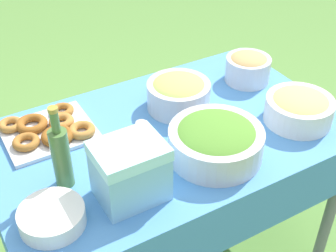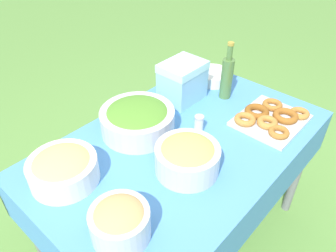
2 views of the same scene
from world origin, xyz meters
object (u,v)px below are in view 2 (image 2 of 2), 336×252
object	(u,v)px
bread_bowl	(120,221)
cooler_box	(182,81)
olive_oil_bottle	(227,77)
pasta_bowl	(63,168)
plate_stack	(212,76)
fruit_bowl	(187,157)
salad_bowl	(138,119)
donut_platter	(271,118)

from	to	relation	value
bread_bowl	cooler_box	world-z (taller)	cooler_box
olive_oil_bottle	cooler_box	distance (m)	0.24
pasta_bowl	cooler_box	xyz separation A→B (m)	(-0.77, -0.04, 0.04)
plate_stack	olive_oil_bottle	size ratio (longest dim) A/B	0.66
fruit_bowl	bread_bowl	bearing A→B (deg)	4.55
salad_bowl	donut_platter	world-z (taller)	salad_bowl
donut_platter	pasta_bowl	bearing A→B (deg)	-24.99
pasta_bowl	plate_stack	xyz separation A→B (m)	(-1.04, -0.03, -0.03)
pasta_bowl	cooler_box	bearing A→B (deg)	-176.95
olive_oil_bottle	bread_bowl	xyz separation A→B (m)	(0.96, 0.23, -0.05)
donut_platter	olive_oil_bottle	world-z (taller)	olive_oil_bottle
cooler_box	plate_stack	bearing A→B (deg)	177.95
salad_bowl	plate_stack	world-z (taller)	salad_bowl
salad_bowl	fruit_bowl	size ratio (longest dim) A/B	1.31
plate_stack	cooler_box	distance (m)	0.28
plate_stack	fruit_bowl	size ratio (longest dim) A/B	0.79
plate_stack	fruit_bowl	distance (m)	0.76
pasta_bowl	fruit_bowl	distance (m)	0.49
donut_platter	plate_stack	size ratio (longest dim) A/B	1.72
plate_stack	bread_bowl	xyz separation A→B (m)	(1.06, 0.39, 0.04)
plate_stack	cooler_box	bearing A→B (deg)	-2.05
salad_bowl	pasta_bowl	world-z (taller)	salad_bowl
plate_stack	salad_bowl	bearing A→B (deg)	1.74
fruit_bowl	cooler_box	xyz separation A→B (m)	(-0.40, -0.37, 0.03)
salad_bowl	pasta_bowl	bearing A→B (deg)	1.72
salad_bowl	cooler_box	size ratio (longest dim) A/B	1.55
donut_platter	bread_bowl	bearing A→B (deg)	-4.06
plate_stack	olive_oil_bottle	bearing A→B (deg)	57.54
plate_stack	olive_oil_bottle	distance (m)	0.21
salad_bowl	bread_bowl	bearing A→B (deg)	40.34
bread_bowl	cooler_box	xyz separation A→B (m)	(-0.79, -0.40, 0.04)
plate_stack	cooler_box	world-z (taller)	cooler_box
pasta_bowl	plate_stack	bearing A→B (deg)	-178.27
donut_platter	cooler_box	bearing A→B (deg)	-74.20
pasta_bowl	fruit_bowl	world-z (taller)	fruit_bowl
salad_bowl	donut_platter	bearing A→B (deg)	138.41
fruit_bowl	plate_stack	bearing A→B (deg)	-152.11
donut_platter	fruit_bowl	distance (m)	0.55
olive_oil_bottle	cooler_box	xyz separation A→B (m)	(0.17, -0.16, -0.02)
olive_oil_bottle	bread_bowl	size ratio (longest dim) A/B	1.56
salad_bowl	pasta_bowl	distance (m)	0.41
bread_bowl	cooler_box	size ratio (longest dim) A/B	0.90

